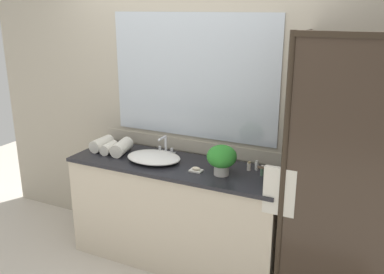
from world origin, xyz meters
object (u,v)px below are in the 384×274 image
Objects in this scene: faucet at (165,148)px; rolled_towel_near_edge at (102,144)px; rolled_towel_middle at (109,148)px; soap_dish at (196,170)px; amenity_bottle_body_wash at (249,166)px; sink_basin at (154,157)px; amenity_bottle_lotion at (262,171)px; potted_plant at (222,158)px; amenity_bottle_shampoo at (257,166)px; rolled_towel_far_edge at (122,147)px.

faucet reaches higher than rolled_towel_near_edge.
faucet is at bearing 15.42° from rolled_towel_near_edge.
rolled_towel_near_edge is 0.12m from rolled_towel_middle.
faucet is 0.49m from rolled_towel_middle.
amenity_bottle_body_wash reaches higher than soap_dish.
sink_basin is 0.91m from amenity_bottle_lotion.
sink_basin is at bearing -4.05° from rolled_towel_near_edge.
potted_plant reaches higher than sink_basin.
amenity_bottle_lotion is (0.12, -0.06, 0.01)m from amenity_bottle_body_wash.
sink_basin is at bearing -167.84° from amenity_bottle_shampoo.
potted_plant is 3.07× the size of amenity_bottle_shampoo.
potted_plant is at bearing -158.01° from amenity_bottle_lotion.
sink_basin is at bearing -0.28° from rolled_towel_middle.
faucet is 0.74× the size of rolled_towel_near_edge.
rolled_towel_near_edge is at bearing 161.05° from rolled_towel_middle.
amenity_bottle_body_wash is at bearing -146.90° from amenity_bottle_shampoo.
potted_plant is at bearing -3.04° from sink_basin.
sink_basin is 0.35m from rolled_towel_far_edge.
soap_dish is at bearing -164.14° from amenity_bottle_lotion.
rolled_towel_far_edge is (-1.25, -0.05, 0.02)m from amenity_bottle_lotion.
amenity_bottle_lotion is 0.32× the size of rolled_towel_far_edge.
faucet is at bearing 23.07° from rolled_towel_middle.
rolled_towel_near_edge is at bearing -164.58° from faucet.
sink_basin is 0.20m from faucet.
sink_basin is 6.11× the size of amenity_bottle_shampoo.
potted_plant is at bearing -20.19° from faucet.
faucet reaches higher than amenity_bottle_body_wash.
amenity_bottle_body_wash is at bearing 6.63° from rolled_towel_middle.
amenity_bottle_body_wash is 0.93× the size of amenity_bottle_shampoo.
rolled_towel_far_edge reaches higher than amenity_bottle_body_wash.
amenity_bottle_shampoo is 0.41× the size of rolled_towel_middle.
potted_plant is 2.80× the size of amenity_bottle_lotion.
faucet is 0.92× the size of rolled_towel_middle.
amenity_bottle_body_wash is 1.24m from rolled_towel_middle.
amenity_bottle_shampoo is (0.83, 0.18, 0.01)m from sink_basin.
amenity_bottle_shampoo is at bearing 5.71° from rolled_towel_near_edge.
amenity_bottle_body_wash is at bearing 152.97° from amenity_bottle_lotion.
soap_dish is at bearing -173.37° from potted_plant.
amenity_bottle_shampoo is at bearing 29.60° from soap_dish.
faucet is 0.65× the size of rolled_towel_far_edge.
sink_basin is 1.80× the size of rolled_towel_far_edge.
amenity_bottle_body_wash is (0.78, 0.15, 0.00)m from sink_basin.
rolled_towel_middle is (-0.87, 0.06, 0.03)m from soap_dish.
faucet is at bearing 148.89° from soap_dish.
sink_basin is 0.42m from soap_dish.
rolled_towel_near_edge reaches higher than rolled_towel_middle.
potted_plant is 3.29× the size of amenity_bottle_body_wash.
rolled_towel_near_edge reaches higher than amenity_bottle_shampoo.
faucet is 2.03× the size of amenity_bottle_lotion.
amenity_bottle_lotion is at bearing 21.99° from potted_plant.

